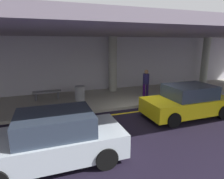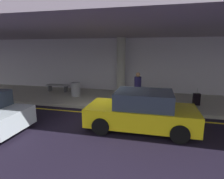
# 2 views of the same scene
# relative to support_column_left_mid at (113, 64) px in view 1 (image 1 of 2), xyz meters

# --- Properties ---
(ground_plane) EXTENTS (60.00, 60.00, 0.00)m
(ground_plane) POSITION_rel_support_column_left_mid_xyz_m (0.00, -4.52, -1.97)
(ground_plane) COLOR black
(sidewalk) EXTENTS (26.00, 4.20, 0.15)m
(sidewalk) POSITION_rel_support_column_left_mid_xyz_m (0.00, -1.42, -1.90)
(sidewalk) COLOR #9C9A8A
(sidewalk) RESTS_ON ground
(lane_stripe_yellow) EXTENTS (26.00, 0.14, 0.01)m
(lane_stripe_yellow) POSITION_rel_support_column_left_mid_xyz_m (0.00, -4.01, -1.97)
(lane_stripe_yellow) COLOR yellow
(lane_stripe_yellow) RESTS_ON ground
(support_column_left_mid) EXTENTS (0.57, 0.57, 3.65)m
(support_column_left_mid) POSITION_rel_support_column_left_mid_xyz_m (0.00, 0.00, 0.00)
(support_column_left_mid) COLOR gray
(support_column_left_mid) RESTS_ON sidewalk
(support_column_center) EXTENTS (0.57, 0.57, 3.65)m
(support_column_center) POSITION_rel_support_column_left_mid_xyz_m (8.00, 0.00, 0.00)
(support_column_center) COLOR #9BA191
(support_column_center) RESTS_ON sidewalk
(ceiling_overhang) EXTENTS (28.00, 13.20, 0.30)m
(ceiling_overhang) POSITION_rel_support_column_left_mid_xyz_m (0.00, -1.92, 1.97)
(ceiling_overhang) COLOR gray
(ceiling_overhang) RESTS_ON support_column_far_left
(terminal_back_wall) EXTENTS (26.00, 0.30, 3.80)m
(terminal_back_wall) POSITION_rel_support_column_left_mid_xyz_m (0.00, 0.83, -0.07)
(terminal_back_wall) COLOR #B3B0B9
(terminal_back_wall) RESTS_ON ground
(car_silver) EXTENTS (4.10, 1.92, 1.50)m
(car_silver) POSITION_rel_support_column_left_mid_xyz_m (-4.31, -6.93, -1.26)
(car_silver) COLOR #B4BFC9
(car_silver) RESTS_ON ground
(car_yellow_taxi) EXTENTS (4.10, 1.92, 1.50)m
(car_yellow_taxi) POSITION_rel_support_column_left_mid_xyz_m (1.82, -5.30, -1.26)
(car_yellow_taxi) COLOR yellow
(car_yellow_taxi) RESTS_ON ground
(traveler_with_luggage) EXTENTS (0.38, 0.38, 1.68)m
(traveler_with_luggage) POSITION_rel_support_column_left_mid_xyz_m (1.35, -2.20, -0.86)
(traveler_with_luggage) COLOR #280745
(traveler_with_luggage) RESTS_ON sidewalk
(suitcase_upright_primary) EXTENTS (0.36, 0.22, 0.90)m
(suitcase_upright_primary) POSITION_rel_support_column_left_mid_xyz_m (4.43, -1.93, -1.51)
(suitcase_upright_primary) COLOR black
(suitcase_upright_primary) RESTS_ON sidewalk
(bench_metal) EXTENTS (1.60, 0.50, 0.48)m
(bench_metal) POSITION_rel_support_column_left_mid_xyz_m (-4.35, -0.67, -1.47)
(bench_metal) COLOR slate
(bench_metal) RESTS_ON sidewalk
(trash_bin_steel) EXTENTS (0.56, 0.56, 0.85)m
(trash_bin_steel) POSITION_rel_support_column_left_mid_xyz_m (-2.58, -1.59, -1.40)
(trash_bin_steel) COLOR gray
(trash_bin_steel) RESTS_ON sidewalk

